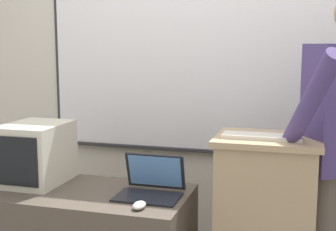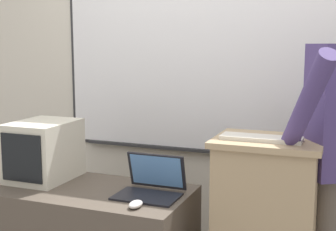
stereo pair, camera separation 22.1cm
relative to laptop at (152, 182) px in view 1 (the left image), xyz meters
The scene contains 5 objects.
back_wall 1.03m from the laptop, 80.84° to the left, with size 6.40×0.17×2.66m.
laptop is the anchor object (origin of this frame).
wireless_keyboard 0.63m from the laptop, ahead, with size 0.39×0.13×0.02m.
computer_mouse_by_laptop 0.24m from the laptop, 86.99° to the right, with size 0.06×0.10×0.03m.
crt_monitor 0.71m from the laptop, behind, with size 0.32×0.41×0.34m.
Camera 1 is at (0.61, -1.91, 1.50)m, focal length 50.00 mm.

